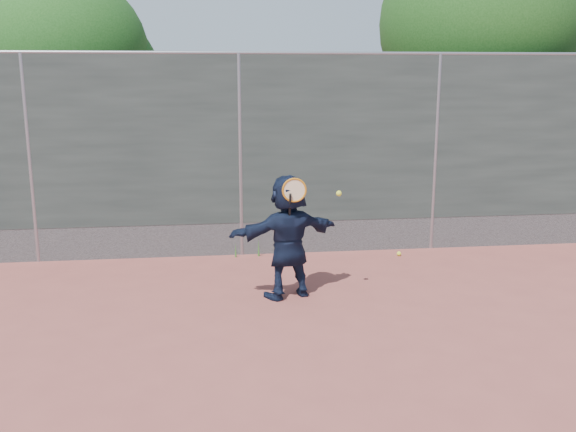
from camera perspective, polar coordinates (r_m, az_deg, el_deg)
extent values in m
plane|color=#9E4C42|center=(6.59, -2.46, -11.86)|extent=(80.00, 80.00, 0.00)
imported|color=#121B32|center=(7.84, 0.00, -1.83)|extent=(1.50, 0.88, 1.54)
sphere|color=yellow|center=(9.91, 9.84, -3.32)|extent=(0.07, 0.07, 0.07)
cube|color=#38423D|center=(9.54, -4.29, 6.73)|extent=(20.00, 0.04, 2.50)
cube|color=slate|center=(9.81, -4.15, -2.01)|extent=(20.00, 0.03, 0.50)
cylinder|color=gray|center=(9.49, -4.42, 14.26)|extent=(20.00, 0.05, 0.05)
cylinder|color=gray|center=(9.89, -21.96, 4.60)|extent=(0.06, 0.06, 3.00)
cylinder|color=gray|center=(9.57, -4.27, 5.25)|extent=(0.06, 0.06, 3.00)
cylinder|color=gray|center=(10.16, 12.95, 5.40)|extent=(0.06, 0.06, 3.00)
torus|color=#C16E12|center=(7.52, 0.57, 2.31)|extent=(0.29, 0.03, 0.29)
cylinder|color=beige|center=(7.52, 0.57, 2.31)|extent=(0.25, 0.01, 0.25)
cylinder|color=black|center=(7.57, 0.17, 0.84)|extent=(0.03, 0.13, 0.33)
sphere|color=yellow|center=(7.67, 4.55, 2.02)|extent=(0.07, 0.07, 0.07)
cylinder|color=#382314|center=(12.77, 15.93, 5.77)|extent=(0.28, 0.28, 2.60)
sphere|color=#23561C|center=(12.71, 16.58, 16.05)|extent=(3.60, 3.60, 3.60)
sphere|color=#23561C|center=(13.17, 19.08, 14.19)|extent=(2.52, 2.52, 2.52)
cylinder|color=#382314|center=(12.84, -18.49, 4.73)|extent=(0.28, 0.28, 2.20)
sphere|color=#23561C|center=(12.73, -19.11, 13.33)|extent=(3.00, 3.00, 3.00)
sphere|color=#23561C|center=(12.82, -16.14, 12.17)|extent=(2.10, 2.10, 2.10)
cone|color=#387226|center=(9.74, -2.63, -2.83)|extent=(0.03, 0.03, 0.26)
cone|color=#387226|center=(9.78, -0.88, -2.63)|extent=(0.03, 0.03, 0.30)
cone|color=#387226|center=(9.70, -4.68, -3.04)|extent=(0.03, 0.03, 0.22)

